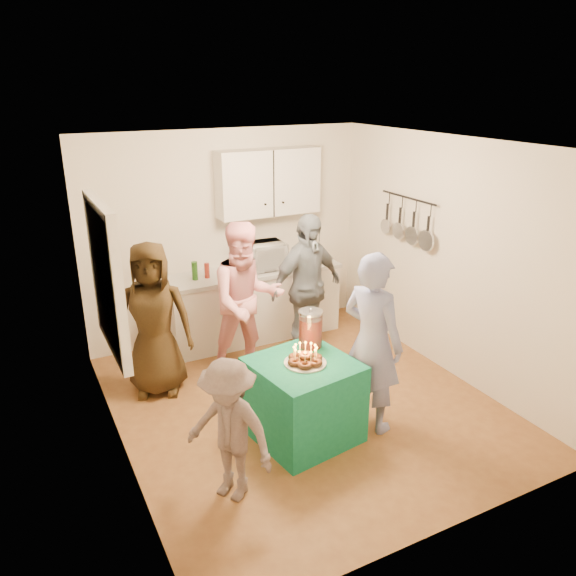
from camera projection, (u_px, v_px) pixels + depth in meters
name	position (u px, v px, depth m)	size (l,w,h in m)	color
floor	(304.00, 403.00, 5.78)	(4.00, 4.00, 0.00)	brown
ceiling	(306.00, 144.00, 4.87)	(4.00, 4.00, 0.00)	white
back_wall	(228.00, 236.00, 6.99)	(3.60, 3.60, 0.00)	silver
left_wall	(111.00, 319.00, 4.55)	(4.00, 4.00, 0.00)	silver
right_wall	(450.00, 259.00, 6.10)	(4.00, 4.00, 0.00)	silver
window_night	(104.00, 279.00, 4.73)	(0.04, 1.00, 1.20)	black
counter	(253.00, 306.00, 7.13)	(2.20, 0.58, 0.86)	white
countertop	(253.00, 272.00, 6.97)	(2.24, 0.62, 0.05)	beige
upper_cabinet	(268.00, 182.00, 6.85)	(1.30, 0.30, 0.80)	white
pot_rack	(405.00, 219.00, 6.54)	(0.12, 1.00, 0.60)	black
microwave	(260.00, 256.00, 6.95)	(0.59, 0.40, 0.33)	white
party_table	(303.00, 400.00, 5.13)	(0.85, 0.85, 0.76)	#106F4B
donut_cake	(305.00, 354.00, 4.95)	(0.38, 0.38, 0.18)	#381C0C
punch_jar	(311.00, 330.00, 5.25)	(0.22, 0.22, 0.34)	#AE1B0D
man_birthday	(372.00, 342.00, 5.14)	(0.63, 0.42, 1.73)	#848CC0
woman_back_left	(153.00, 320.00, 5.74)	(0.80, 0.52, 1.64)	#533917
woman_back_center	(247.00, 301.00, 6.08)	(0.85, 0.66, 1.75)	pink
woman_back_right	(307.00, 287.00, 6.51)	(1.02, 0.42, 1.73)	black
child_near_left	(229.00, 431.00, 4.30)	(0.77, 0.45, 1.20)	#5B4B49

